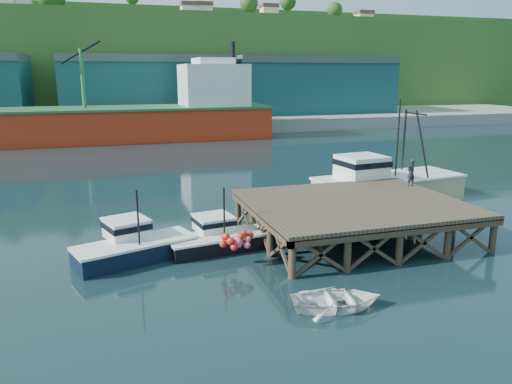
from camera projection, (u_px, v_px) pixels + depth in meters
name	position (u px, v px, depth m)	size (l,w,h in m)	color
ground	(264.00, 246.00, 27.67)	(300.00, 300.00, 0.00)	black
wharf	(356.00, 205.00, 28.65)	(12.00, 10.00, 2.62)	brown
far_quay	(146.00, 119.00, 92.39)	(160.00, 40.00, 2.00)	gray
warehouse_mid	(147.00, 89.00, 86.46)	(28.00, 16.00, 9.00)	#174A4D
warehouse_right	(306.00, 88.00, 95.20)	(30.00, 16.00, 9.00)	#174A4D
cargo_ship	(97.00, 117.00, 68.97)	(55.50, 10.00, 13.75)	red
hillside	(132.00, 65.00, 117.89)	(220.00, 50.00, 22.00)	#2D511E
boat_navy	(133.00, 244.00, 25.56)	(6.50, 4.33, 3.82)	black
boat_black	(219.00, 237.00, 27.11)	(6.04, 5.03, 3.58)	black
trawler	(386.00, 181.00, 36.72)	(11.64, 5.25, 7.54)	tan
dinghy	(337.00, 300.00, 20.23)	(2.64, 3.69, 0.77)	white
dockworker	(411.00, 172.00, 32.47)	(0.65, 0.43, 1.78)	black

